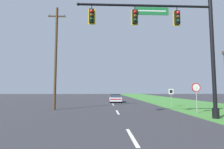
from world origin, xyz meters
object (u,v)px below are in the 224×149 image
object	(u,v)px
car_ahead	(116,98)
route_sign_post	(171,94)
utility_pole_near	(56,56)
signal_mast	(177,39)
stop_sign	(196,91)

from	to	relation	value
car_ahead	route_sign_post	distance (m)	10.27
car_ahead	utility_pole_near	world-z (taller)	utility_pole_near
signal_mast	stop_sign	size ratio (longest dim) A/B	3.89
signal_mast	utility_pole_near	size ratio (longest dim) A/B	0.93
utility_pole_near	stop_sign	bearing A→B (deg)	-14.52
signal_mast	route_sign_post	distance (m)	9.19
signal_mast	car_ahead	bearing A→B (deg)	101.21
signal_mast	car_ahead	distance (m)	17.36
stop_sign	route_sign_post	world-z (taller)	stop_sign
route_sign_post	utility_pole_near	world-z (taller)	utility_pole_near
car_ahead	stop_sign	xyz separation A→B (m)	(5.94, -13.61, 1.26)
car_ahead	route_sign_post	world-z (taller)	route_sign_post
signal_mast	stop_sign	world-z (taller)	signal_mast
car_ahead	route_sign_post	bearing A→B (deg)	-55.66
utility_pole_near	car_ahead	bearing A→B (deg)	56.85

